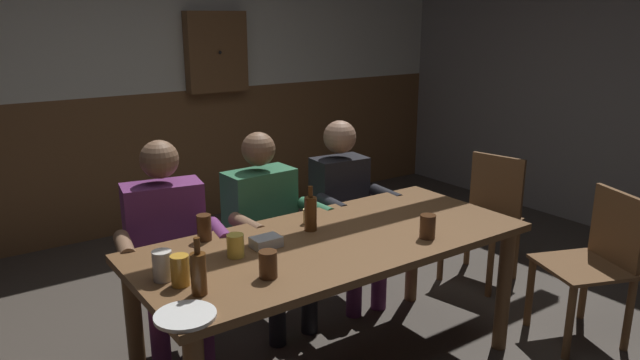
% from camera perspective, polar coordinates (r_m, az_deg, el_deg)
% --- Properties ---
extents(ground_plane, '(7.77, 7.77, 0.00)m').
position_cam_1_polar(ground_plane, '(3.42, -0.34, -16.84)').
color(ground_plane, '#423A33').
extents(back_wall_upper, '(6.48, 0.12, 1.27)m').
position_cam_1_polar(back_wall_upper, '(5.25, -17.59, 14.89)').
color(back_wall_upper, beige).
extents(back_wall_wainscot, '(6.48, 0.12, 1.20)m').
position_cam_1_polar(back_wall_wainscot, '(5.40, -16.53, 1.74)').
color(back_wall_wainscot, brown).
rests_on(back_wall_wainscot, ground_plane).
extents(dining_table, '(2.00, 0.89, 0.76)m').
position_cam_1_polar(dining_table, '(3.00, 1.30, -7.41)').
color(dining_table, brown).
rests_on(dining_table, ground_plane).
extents(person_0, '(0.60, 0.57, 1.21)m').
position_cam_1_polar(person_0, '(3.29, -14.57, -5.71)').
color(person_0, '#6B2D66').
rests_on(person_0, ground_plane).
extents(person_1, '(0.57, 0.52, 1.18)m').
position_cam_1_polar(person_1, '(3.53, -5.17, -4.00)').
color(person_1, '#33724C').
rests_on(person_1, ground_plane).
extents(person_2, '(0.51, 0.53, 1.19)m').
position_cam_1_polar(person_2, '(3.83, 2.50, -2.29)').
color(person_2, black).
rests_on(person_2, ground_plane).
extents(chair_empty_near_left, '(0.57, 0.57, 0.88)m').
position_cam_1_polar(chair_empty_near_left, '(3.76, 25.11, -7.13)').
color(chair_empty_near_left, brown).
rests_on(chair_empty_near_left, ground_plane).
extents(chair_empty_far_end, '(0.52, 0.52, 0.88)m').
position_cam_1_polar(chair_empty_far_end, '(4.35, 15.86, -3.18)').
color(chair_empty_far_end, brown).
rests_on(chair_empty_far_end, ground_plane).
extents(table_candle, '(0.04, 0.04, 0.08)m').
position_cam_1_polar(table_candle, '(3.16, -1.33, -3.51)').
color(table_candle, '#F9E08C').
rests_on(table_candle, dining_table).
extents(condiment_caddy, '(0.14, 0.10, 0.05)m').
position_cam_1_polar(condiment_caddy, '(2.86, -5.24, -5.99)').
color(condiment_caddy, '#B2B7BC').
rests_on(condiment_caddy, dining_table).
extents(plate_0, '(0.23, 0.23, 0.01)m').
position_cam_1_polar(plate_0, '(2.28, -12.93, -12.71)').
color(plate_0, white).
rests_on(plate_0, dining_table).
extents(bottle_0, '(0.07, 0.07, 0.24)m').
position_cam_1_polar(bottle_0, '(3.04, -0.92, -3.22)').
color(bottle_0, '#593314').
rests_on(bottle_0, dining_table).
extents(bottle_1, '(0.06, 0.06, 0.24)m').
position_cam_1_polar(bottle_1, '(2.41, -11.69, -8.78)').
color(bottle_1, '#593314').
rests_on(bottle_1, dining_table).
extents(pint_glass_0, '(0.08, 0.08, 0.11)m').
position_cam_1_polar(pint_glass_0, '(2.75, -8.20, -6.31)').
color(pint_glass_0, '#E5C64C').
rests_on(pint_glass_0, dining_table).
extents(pint_glass_1, '(0.08, 0.08, 0.13)m').
position_cam_1_polar(pint_glass_1, '(2.58, -15.03, -8.00)').
color(pint_glass_1, white).
rests_on(pint_glass_1, dining_table).
extents(pint_glass_2, '(0.08, 0.08, 0.13)m').
position_cam_1_polar(pint_glass_2, '(2.51, -13.41, -8.52)').
color(pint_glass_2, gold).
rests_on(pint_glass_2, dining_table).
extents(pint_glass_3, '(0.08, 0.08, 0.12)m').
position_cam_1_polar(pint_glass_3, '(2.53, -5.05, -8.15)').
color(pint_glass_3, '#4C2D19').
rests_on(pint_glass_3, dining_table).
extents(pint_glass_4, '(0.08, 0.08, 0.12)m').
position_cam_1_polar(pint_glass_4, '(2.99, 10.39, -4.46)').
color(pint_glass_4, '#4C2D19').
rests_on(pint_glass_4, dining_table).
extents(pint_glass_5, '(0.07, 0.07, 0.13)m').
position_cam_1_polar(pint_glass_5, '(2.97, -11.17, -4.55)').
color(pint_glass_5, '#4C2D19').
rests_on(pint_glass_5, dining_table).
extents(wall_dart_cabinet, '(0.56, 0.15, 0.70)m').
position_cam_1_polar(wall_dart_cabinet, '(5.39, -10.02, 12.13)').
color(wall_dart_cabinet, brown).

